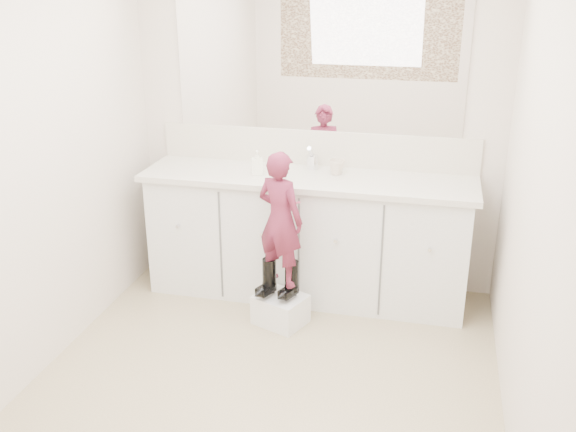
# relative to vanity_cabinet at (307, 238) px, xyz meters

# --- Properties ---
(floor) EXTENTS (3.00, 3.00, 0.00)m
(floor) POSITION_rel_vanity_cabinet_xyz_m (0.00, -1.23, -0.42)
(floor) COLOR #937D60
(floor) RESTS_ON ground
(wall_back) EXTENTS (2.60, 0.00, 2.60)m
(wall_back) POSITION_rel_vanity_cabinet_xyz_m (0.00, 0.27, 0.77)
(wall_back) COLOR beige
(wall_back) RESTS_ON floor
(wall_front) EXTENTS (2.60, 0.00, 2.60)m
(wall_front) POSITION_rel_vanity_cabinet_xyz_m (0.00, -2.73, 0.77)
(wall_front) COLOR beige
(wall_front) RESTS_ON floor
(wall_left) EXTENTS (0.00, 3.00, 3.00)m
(wall_left) POSITION_rel_vanity_cabinet_xyz_m (-1.30, -1.23, 0.78)
(wall_left) COLOR beige
(wall_left) RESTS_ON floor
(wall_right) EXTENTS (0.00, 3.00, 3.00)m
(wall_right) POSITION_rel_vanity_cabinet_xyz_m (1.30, -1.23, 0.78)
(wall_right) COLOR beige
(wall_right) RESTS_ON floor
(vanity_cabinet) EXTENTS (2.20, 0.55, 0.85)m
(vanity_cabinet) POSITION_rel_vanity_cabinet_xyz_m (0.00, 0.00, 0.00)
(vanity_cabinet) COLOR silver
(vanity_cabinet) RESTS_ON floor
(countertop) EXTENTS (2.28, 0.58, 0.04)m
(countertop) POSITION_rel_vanity_cabinet_xyz_m (0.00, -0.01, 0.45)
(countertop) COLOR beige
(countertop) RESTS_ON vanity_cabinet
(backsplash) EXTENTS (2.28, 0.03, 0.25)m
(backsplash) POSITION_rel_vanity_cabinet_xyz_m (0.00, 0.26, 0.59)
(backsplash) COLOR beige
(backsplash) RESTS_ON countertop
(mirror) EXTENTS (2.00, 0.02, 1.00)m
(mirror) POSITION_rel_vanity_cabinet_xyz_m (0.00, 0.26, 1.22)
(mirror) COLOR white
(mirror) RESTS_ON wall_back
(dot_panel) EXTENTS (2.00, 0.01, 1.20)m
(dot_panel) POSITION_rel_vanity_cabinet_xyz_m (0.00, -2.71, 1.22)
(dot_panel) COLOR #472819
(dot_panel) RESTS_ON wall_front
(faucet) EXTENTS (0.08, 0.08, 0.10)m
(faucet) POSITION_rel_vanity_cabinet_xyz_m (0.00, 0.15, 0.52)
(faucet) COLOR silver
(faucet) RESTS_ON countertop
(cup) EXTENTS (0.13, 0.13, 0.10)m
(cup) POSITION_rel_vanity_cabinet_xyz_m (0.19, 0.07, 0.52)
(cup) COLOR beige
(cup) RESTS_ON countertop
(soap_bottle) EXTENTS (0.09, 0.10, 0.16)m
(soap_bottle) POSITION_rel_vanity_cabinet_xyz_m (-0.34, -0.06, 0.55)
(soap_bottle) COLOR white
(soap_bottle) RESTS_ON countertop
(step_stool) EXTENTS (0.38, 0.36, 0.20)m
(step_stool) POSITION_rel_vanity_cabinet_xyz_m (-0.08, -0.48, -0.33)
(step_stool) COLOR white
(step_stool) RESTS_ON floor
(boot_left) EXTENTS (0.15, 0.20, 0.26)m
(boot_left) POSITION_rel_vanity_cabinet_xyz_m (-0.15, -0.48, -0.10)
(boot_left) COLOR black
(boot_left) RESTS_ON step_stool
(boot_right) EXTENTS (0.15, 0.20, 0.26)m
(boot_right) POSITION_rel_vanity_cabinet_xyz_m (-0.00, -0.48, -0.10)
(boot_right) COLOR black
(boot_right) RESTS_ON step_stool
(toddler) EXTENTS (0.38, 0.32, 0.88)m
(toddler) POSITION_rel_vanity_cabinet_xyz_m (-0.08, -0.48, 0.31)
(toddler) COLOR #A8335B
(toddler) RESTS_ON step_stool
(toothbrush) EXTENTS (0.13, 0.06, 0.06)m
(toothbrush) POSITION_rel_vanity_cabinet_xyz_m (-0.01, -0.48, 0.42)
(toothbrush) COLOR #DA547C
(toothbrush) RESTS_ON toddler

